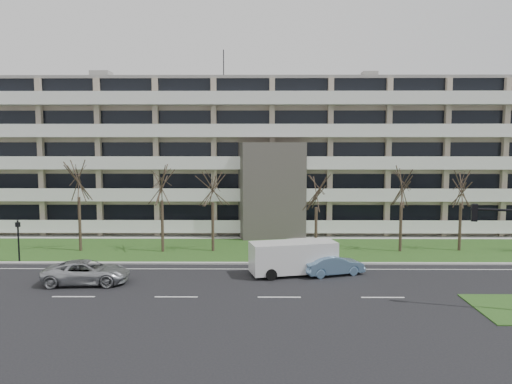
{
  "coord_description": "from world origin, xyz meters",
  "views": [
    {
      "loc": [
        -1.12,
        -28.2,
        8.89
      ],
      "look_at": [
        -1.44,
        10.0,
        5.17
      ],
      "focal_mm": 35.0,
      "sensor_mm": 36.0,
      "label": 1
    }
  ],
  "objects_px": {
    "silver_pickup": "(87,272)",
    "white_van": "(294,255)",
    "blue_sedan": "(333,265)",
    "pedestrian_signal": "(18,236)"
  },
  "relations": [
    {
      "from": "blue_sedan",
      "to": "pedestrian_signal",
      "type": "distance_m",
      "value": 23.3
    },
    {
      "from": "silver_pickup",
      "to": "white_van",
      "type": "relative_size",
      "value": 0.87
    },
    {
      "from": "blue_sedan",
      "to": "pedestrian_signal",
      "type": "xyz_separation_m",
      "value": [
        -23.02,
        3.35,
        1.34
      ]
    },
    {
      "from": "silver_pickup",
      "to": "white_van",
      "type": "xyz_separation_m",
      "value": [
        13.35,
        2.36,
        0.6
      ]
    },
    {
      "from": "white_van",
      "to": "pedestrian_signal",
      "type": "relative_size",
      "value": 1.92
    },
    {
      "from": "white_van",
      "to": "silver_pickup",
      "type": "bearing_deg",
      "value": 176.52
    },
    {
      "from": "white_van",
      "to": "pedestrian_signal",
      "type": "distance_m",
      "value": 20.66
    },
    {
      "from": "blue_sedan",
      "to": "white_van",
      "type": "height_order",
      "value": "white_van"
    },
    {
      "from": "blue_sedan",
      "to": "pedestrian_signal",
      "type": "relative_size",
      "value": 1.31
    },
    {
      "from": "blue_sedan",
      "to": "white_van",
      "type": "bearing_deg",
      "value": 68.77
    }
  ]
}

